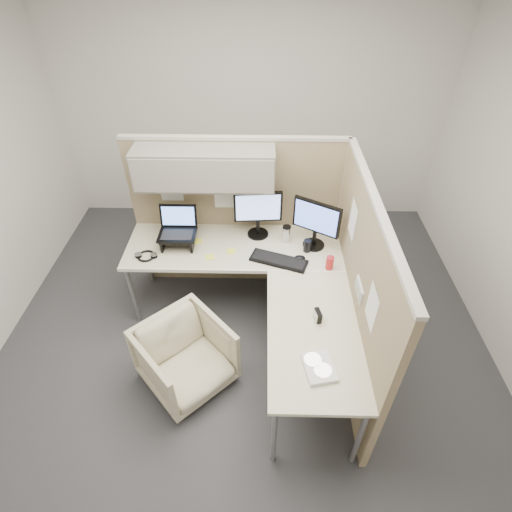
{
  "coord_description": "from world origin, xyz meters",
  "views": [
    {
      "loc": [
        0.16,
        -2.34,
        3.03
      ],
      "look_at": [
        0.1,
        0.25,
        0.85
      ],
      "focal_mm": 28.0,
      "sensor_mm": 36.0,
      "label": 1
    }
  ],
  "objects_px": {
    "office_chair": "(185,355)",
    "keyboard": "(279,261)",
    "desk": "(259,280)",
    "monitor_left": "(258,211)"
  },
  "relations": [
    {
      "from": "desk",
      "to": "keyboard",
      "type": "bearing_deg",
      "value": 48.38
    },
    {
      "from": "desk",
      "to": "monitor_left",
      "type": "relative_size",
      "value": 4.29
    },
    {
      "from": "keyboard",
      "to": "desk",
      "type": "bearing_deg",
      "value": -112.26
    },
    {
      "from": "office_chair",
      "to": "keyboard",
      "type": "relative_size",
      "value": 1.33
    },
    {
      "from": "monitor_left",
      "to": "keyboard",
      "type": "height_order",
      "value": "monitor_left"
    },
    {
      "from": "office_chair",
      "to": "keyboard",
      "type": "xyz_separation_m",
      "value": [
        0.76,
        0.72,
        0.41
      ]
    },
    {
      "from": "desk",
      "to": "monitor_left",
      "type": "bearing_deg",
      "value": 91.6
    },
    {
      "from": "desk",
      "to": "keyboard",
      "type": "distance_m",
      "value": 0.27
    },
    {
      "from": "desk",
      "to": "office_chair",
      "type": "height_order",
      "value": "desk"
    },
    {
      "from": "monitor_left",
      "to": "keyboard",
      "type": "relative_size",
      "value": 0.93
    }
  ]
}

